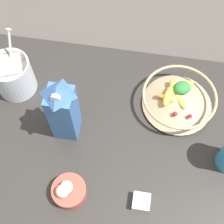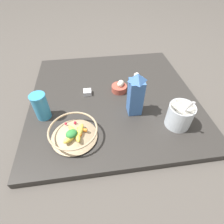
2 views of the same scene
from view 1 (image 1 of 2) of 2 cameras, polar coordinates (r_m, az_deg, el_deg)
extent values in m
plane|color=#4C4742|center=(1.02, -4.25, -13.51)|extent=(6.00, 6.00, 0.00)
cube|color=#2D2B28|center=(1.00, -4.33, -13.22)|extent=(1.06, 1.06, 0.04)
cylinder|color=tan|center=(1.10, 11.70, 1.34)|extent=(0.13, 0.13, 0.01)
cone|color=tan|center=(1.07, 12.01, 2.18)|extent=(0.24, 0.24, 0.05)
torus|color=tan|center=(1.05, 12.28, 2.93)|extent=(0.25, 0.25, 0.01)
ellipsoid|color=#EFD64C|center=(1.06, 12.42, 2.02)|extent=(0.06, 0.07, 0.02)
ellipsoid|color=#EFD64C|center=(1.06, 10.27, 2.91)|extent=(0.05, 0.09, 0.03)
ellipsoid|color=#EFD64C|center=(1.09, 13.38, 4.71)|extent=(0.06, 0.06, 0.03)
ellipsoid|color=#EFD64C|center=(1.08, 11.07, 4.47)|extent=(0.03, 0.07, 0.03)
cylinder|color=orange|center=(1.07, 11.32, 3.41)|extent=(0.06, 0.04, 0.02)
cylinder|color=orange|center=(1.06, 9.73, 2.51)|extent=(0.05, 0.03, 0.02)
sphere|color=red|center=(1.07, 13.26, 2.20)|extent=(0.01, 0.01, 0.01)
sphere|color=red|center=(1.06, 11.83, 2.51)|extent=(0.02, 0.02, 0.02)
sphere|color=red|center=(1.03, 11.46, -0.32)|extent=(0.02, 0.02, 0.02)
sphere|color=red|center=(1.04, 14.10, -0.73)|extent=(0.01, 0.01, 0.01)
ellipsoid|color=#2D7F38|center=(1.06, 12.69, 4.33)|extent=(0.07, 0.07, 0.03)
cube|color=#3D6BB2|center=(0.96, -8.77, -0.28)|extent=(0.08, 0.08, 0.22)
pyramid|color=#3D6BB2|center=(0.84, -9.97, 3.84)|extent=(0.08, 0.08, 0.04)
cylinder|color=white|center=(0.83, -10.30, 2.54)|extent=(0.03, 0.01, 0.03)
cylinder|color=silver|center=(1.12, -17.59, 6.30)|extent=(0.13, 0.13, 0.13)
cylinder|color=white|center=(1.08, -18.38, 7.93)|extent=(0.12, 0.12, 0.02)
cylinder|color=silver|center=(1.07, -18.03, 10.19)|extent=(0.02, 0.08, 0.15)
ellipsoid|color=silver|center=(1.03, -18.40, 14.17)|extent=(0.02, 0.02, 0.01)
cube|color=silver|center=(0.96, 5.36, -16.03)|extent=(0.05, 0.05, 0.03)
cube|color=brown|center=(0.96, 5.34, -16.09)|extent=(0.04, 0.04, 0.02)
cylinder|color=#B24C3D|center=(0.96, -7.80, -14.16)|extent=(0.10, 0.10, 0.04)
sphere|color=silver|center=(0.93, -9.07, -14.12)|extent=(0.04, 0.04, 0.04)
sphere|color=silver|center=(0.93, -8.36, -13.42)|extent=(0.04, 0.04, 0.04)
camera|label=2|loc=(1.15, 16.03, 50.62)|focal=28.00mm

